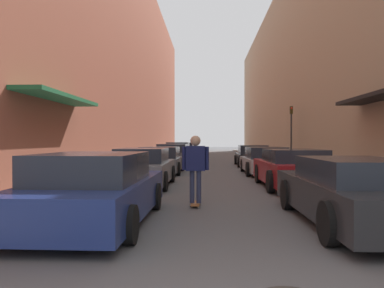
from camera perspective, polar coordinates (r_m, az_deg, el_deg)
name	(u,v)px	position (r m, az deg, el deg)	size (l,w,h in m)	color
ground	(212,165)	(24.00, 3.06, -3.15)	(121.31, 121.31, 0.00)	#515154
curb_strip_left	(155,159)	(29.79, -5.59, -2.31)	(1.80, 55.14, 0.12)	gray
curb_strip_right	(267,159)	(29.88, 11.43, -2.31)	(1.80, 55.14, 0.12)	gray
building_row_left	(119,63)	(30.90, -11.06, 12.02)	(4.90, 55.14, 15.39)	brown
building_row_right	(305,73)	(30.87, 16.87, 10.35)	(4.90, 55.14, 13.62)	tan
parked_car_left_0	(95,190)	(7.30, -14.59, -6.82)	(2.08, 4.58, 1.33)	navy
parked_car_left_1	(143,168)	(12.82, -7.43, -3.65)	(1.89, 4.07, 1.30)	gray
parked_car_left_2	(161,161)	(17.79, -4.82, -2.54)	(2.05, 4.03, 1.25)	#515459
parked_car_left_3	(173,155)	(22.79, -2.93, -1.74)	(2.04, 4.52, 1.34)	#515459
parked_car_left_4	(178,152)	(28.83, -2.09, -1.20)	(1.97, 4.75, 1.40)	#515459
parked_car_left_5	(183,150)	(34.18, -1.31, -0.94)	(2.08, 4.65, 1.34)	black
parked_car_right_0	(352,192)	(7.58, 23.14, -6.74)	(1.92, 4.75, 1.24)	#232326
parked_car_right_1	(293,169)	(12.77, 15.08, -3.66)	(2.06, 4.36, 1.27)	maroon
parked_car_right_2	(265,161)	(17.60, 11.10, -2.57)	(2.01, 4.12, 1.26)	#B7B7BC
parked_car_right_3	(252,156)	(23.08, 9.17, -1.82)	(1.98, 4.19, 1.26)	#232326
skateboarder	(195,163)	(8.92, 0.52, -2.88)	(0.64, 0.78, 1.68)	brown
traffic_light	(291,129)	(22.92, 14.89, 2.29)	(0.16, 0.22, 3.45)	#2D2D2D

